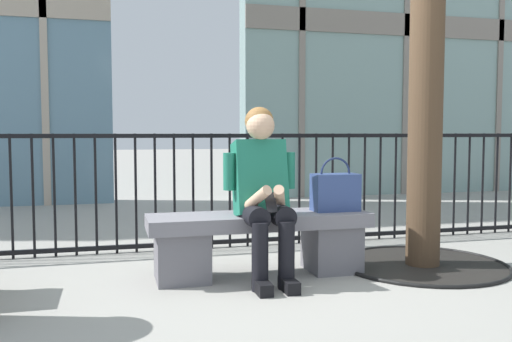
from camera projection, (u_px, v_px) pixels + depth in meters
The scene contains 5 objects.
ground_plane at pixel (260, 275), 3.97m from camera, with size 60.00×60.00×0.00m, color #9E9B93.
stone_bench at pixel (260, 238), 3.95m from camera, with size 1.60×0.44×0.45m.
seated_person_with_phone at pixel (263, 188), 3.79m from camera, with size 0.52×0.66×1.21m.
handbag_on_bench at pixel (335, 191), 4.06m from camera, with size 0.34×0.18×0.40m.
plaza_railing at pixel (230, 190), 4.91m from camera, with size 8.93×0.04×1.02m.
Camera 1 is at (-1.03, -3.77, 1.03)m, focal length 38.46 mm.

